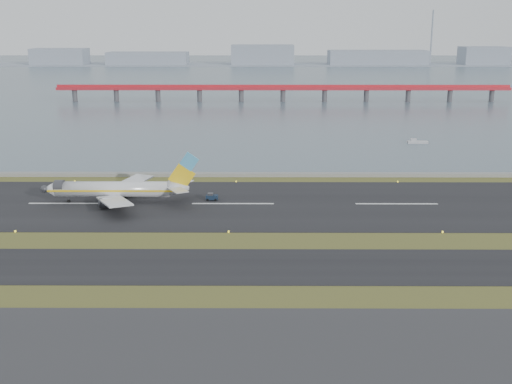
# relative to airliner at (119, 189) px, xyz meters

# --- Properties ---
(ground) EXTENTS (1000.00, 1000.00, 0.00)m
(ground) POSITION_rel_airliner_xyz_m (27.92, -30.87, -3.46)
(ground) COLOR #3A4619
(ground) RESTS_ON ground
(taxiway_strip) EXTENTS (1000.00, 18.00, 0.10)m
(taxiway_strip) POSITION_rel_airliner_xyz_m (27.92, -42.87, -3.41)
(taxiway_strip) COLOR black
(taxiway_strip) RESTS_ON ground
(runway_strip) EXTENTS (1000.00, 45.00, 0.10)m
(runway_strip) POSITION_rel_airliner_xyz_m (27.92, -0.87, -3.41)
(runway_strip) COLOR black
(runway_strip) RESTS_ON ground
(seawall) EXTENTS (1000.00, 2.50, 1.00)m
(seawall) POSITION_rel_airliner_xyz_m (27.92, 29.13, -2.96)
(seawall) COLOR gray
(seawall) RESTS_ON ground
(bay_water) EXTENTS (1400.00, 800.00, 1.30)m
(bay_water) POSITION_rel_airliner_xyz_m (27.92, 429.13, -3.46)
(bay_water) COLOR #4A5D6A
(bay_water) RESTS_ON ground
(red_pier) EXTENTS (260.00, 5.00, 10.20)m
(red_pier) POSITION_rel_airliner_xyz_m (47.92, 219.13, 3.82)
(red_pier) COLOR red
(red_pier) RESTS_ON ground
(far_shoreline) EXTENTS (1400.00, 80.00, 60.50)m
(far_shoreline) POSITION_rel_airliner_xyz_m (41.54, 589.13, 2.61)
(far_shoreline) COLOR #8A94A3
(far_shoreline) RESTS_ON ground
(airliner) EXTENTS (38.52, 32.89, 12.80)m
(airliner) POSITION_rel_airliner_xyz_m (0.00, 0.00, 0.00)
(airliner) COLOR silver
(airliner) RESTS_ON ground
(pushback_tug) EXTENTS (3.03, 1.91, 1.88)m
(pushback_tug) POSITION_rel_airliner_xyz_m (22.50, 2.46, -2.55)
(pushback_tug) COLOR #132134
(pushback_tug) RESTS_ON ground
(workboat_near) EXTENTS (7.43, 2.54, 1.79)m
(workboat_near) POSITION_rel_airliner_xyz_m (92.90, 83.27, -2.89)
(workboat_near) COLOR #B7B7BB
(workboat_near) RESTS_ON ground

